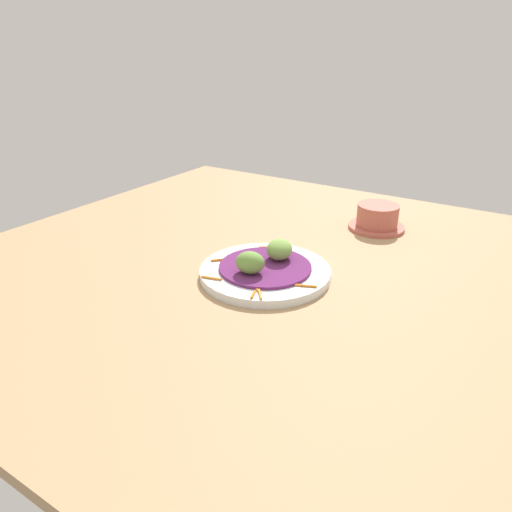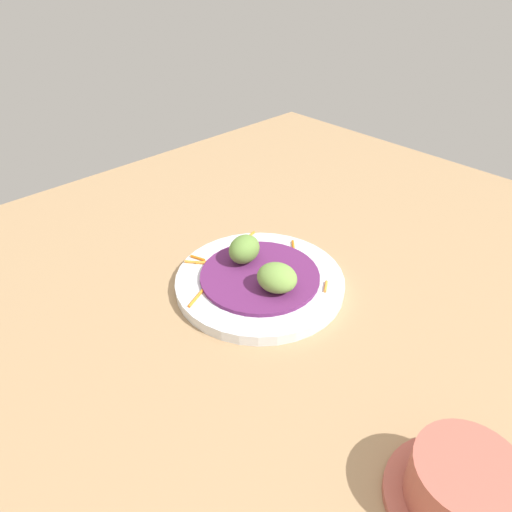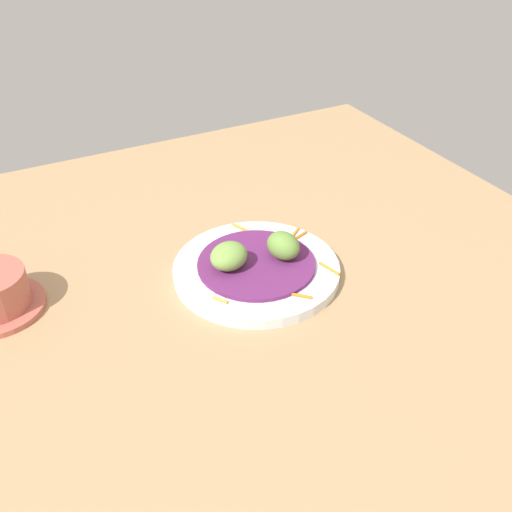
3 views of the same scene
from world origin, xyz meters
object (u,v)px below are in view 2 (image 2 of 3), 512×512
main_plate (260,282)px  guac_scoop_center (244,249)px  terracotta_bowl (462,488)px  guac_scoop_left (277,278)px

main_plate → guac_scoop_center: guac_scoop_center is taller
terracotta_bowl → guac_scoop_left: bearing=-105.4°
guac_scoop_left → guac_scoop_center: guac_scoop_center is taller
guac_scoop_left → guac_scoop_center: (-1.33, -7.77, 0.10)cm
main_plate → terracotta_bowl: 34.93cm
guac_scoop_center → terracotta_bowl: guac_scoop_center is taller
terracotta_bowl → guac_scoop_center: bearing=-104.3°
guac_scoop_left → guac_scoop_center: 7.89cm
guac_scoop_left → guac_scoop_center: size_ratio=1.06×
main_plate → terracotta_bowl: terracotta_bowl is taller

